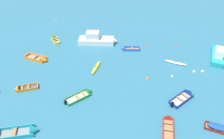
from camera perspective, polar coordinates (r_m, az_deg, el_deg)
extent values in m
cube|color=gray|center=(38.02, -18.99, 2.64)|extent=(3.65, 1.95, 0.12)
cube|color=orange|center=(38.32, -18.44, 3.37)|extent=(3.54, 0.87, 0.46)
cube|color=orange|center=(37.54, -19.65, 2.34)|extent=(3.54, 0.87, 0.46)
cube|color=orange|center=(39.06, -21.07, 3.41)|extent=(0.41, 1.28, 0.46)
cone|color=orange|center=(36.79, -16.81, 2.28)|extent=(1.08, 1.40, 1.25)
cube|color=#937047|center=(38.00, -19.28, 3.03)|extent=(0.62, 1.22, 0.03)
cube|color=#937047|center=(37.36, -18.05, 2.70)|extent=(0.62, 1.22, 0.03)
cube|color=teal|center=(39.76, 25.49, 3.11)|extent=(2.85, 5.95, 0.86)
cone|color=teal|center=(42.32, 25.53, 5.21)|extent=(1.73, 1.40, 1.55)
cube|color=white|center=(38.75, 25.89, 4.00)|extent=(1.68, 2.26, 1.28)
cube|color=black|center=(39.42, 25.99, 4.97)|extent=(1.26, 0.40, 0.56)
cube|color=gray|center=(42.29, -14.31, 7.15)|extent=(2.18, 2.46, 0.09)
cube|color=yellow|center=(42.15, -14.93, 7.15)|extent=(1.61, 2.06, 0.35)
cube|color=yellow|center=(42.30, -13.74, 7.46)|extent=(1.61, 2.06, 0.35)
cube|color=yellow|center=(41.12, -13.86, 6.55)|extent=(0.76, 0.62, 0.35)
cone|color=yellow|center=(43.38, -14.80, 8.08)|extent=(1.05, 1.00, 0.87)
cube|color=#937047|center=(42.07, -14.30, 7.32)|extent=(0.81, 0.71, 0.03)
cube|color=#937047|center=(42.72, -14.56, 7.74)|extent=(0.81, 0.71, 0.03)
cube|color=white|center=(40.29, -4.04, 7.41)|extent=(6.49, 3.06, 0.94)
cone|color=white|center=(40.04, 0.61, 7.39)|extent=(1.50, 1.99, 1.83)
cube|color=white|center=(39.84, -5.01, 8.79)|extent=(2.45, 1.88, 1.25)
cube|color=black|center=(39.61, -3.58, 9.10)|extent=(0.40, 1.49, 0.55)
cube|color=#99754C|center=(28.09, 25.39, -13.68)|extent=(2.64, 1.43, 0.09)
cube|color=maroon|center=(28.35, 25.48, -12.75)|extent=(2.58, 0.57, 0.35)
cube|color=maroon|center=(27.65, 25.44, -14.29)|extent=(2.58, 0.57, 0.35)
cube|color=maroon|center=(27.80, 22.79, -12.99)|extent=(0.30, 1.01, 0.35)
cube|color=#937047|center=(27.92, 25.22, -13.36)|extent=(0.45, 0.96, 0.03)
cube|color=#937047|center=(28.06, 26.77, -13.65)|extent=(0.45, 0.96, 0.03)
ellipsoid|color=#19478C|center=(27.80, 25.61, -13.15)|extent=(2.42, 1.35, 0.27)
cube|color=beige|center=(29.21, -8.67, -7.22)|extent=(3.00, 3.13, 0.09)
cube|color=#288C3D|center=(29.52, -9.29, -6.35)|extent=(2.30, 2.51, 0.37)
cube|color=#288C3D|center=(28.71, -8.09, -7.72)|extent=(2.30, 2.51, 0.37)
cube|color=#288C3D|center=(28.64, -11.61, -8.34)|extent=(0.97, 0.90, 0.37)
cone|color=#288C3D|center=(29.67, -5.79, -5.66)|extent=(1.38, 1.36, 1.18)
cube|color=#937047|center=(29.01, -9.01, -7.05)|extent=(1.04, 1.00, 0.03)
cube|color=#937047|center=(29.31, -7.36, -6.30)|extent=(1.04, 1.00, 0.03)
cube|color=black|center=(28.52, -11.89, -8.26)|extent=(0.44, 0.44, 0.52)
cube|color=beige|center=(29.96, 17.35, -7.44)|extent=(3.02, 3.27, 0.11)
cube|color=navy|center=(30.07, 16.44, -6.58)|extent=(2.26, 2.66, 0.45)
cube|color=navy|center=(29.63, 18.39, -7.83)|extent=(2.26, 2.66, 0.45)
cube|color=navy|center=(28.74, 15.37, -8.77)|extent=(1.04, 0.91, 0.45)
cone|color=navy|center=(31.03, 19.37, -5.65)|extent=(1.44, 1.39, 1.22)
cube|color=#937047|center=(29.67, 17.23, -7.23)|extent=(1.10, 1.01, 0.03)
cube|color=#937047|center=(30.33, 18.36, -6.36)|extent=(1.10, 1.01, 0.03)
cube|color=black|center=(28.54, 15.25, -8.68)|extent=(0.46, 0.45, 0.63)
cube|color=#99754C|center=(26.23, 14.18, -14.74)|extent=(1.09, 3.14, 0.10)
cube|color=red|center=(26.06, 12.97, -14.41)|extent=(0.11, 3.26, 0.42)
cube|color=red|center=(26.19, 15.49, -14.64)|extent=(0.11, 3.26, 0.42)
cone|color=red|center=(27.22, 14.24, -11.75)|extent=(1.09, 0.76, 1.08)
cube|color=#937047|center=(25.94, 14.26, -14.70)|extent=(1.01, 0.35, 0.03)
cube|color=#937047|center=(26.56, 14.26, -13.12)|extent=(1.01, 0.35, 0.03)
cube|color=#99754C|center=(38.55, 4.98, 5.18)|extent=(2.82, 1.43, 0.10)
cube|color=blue|center=(38.05, 5.04, 4.97)|extent=(2.78, 0.59, 0.38)
cube|color=blue|center=(38.91, 4.94, 5.74)|extent=(2.78, 0.59, 0.38)
cube|color=blue|center=(38.62, 7.08, 5.34)|extent=(0.28, 0.98, 0.38)
cone|color=blue|center=(38.37, 2.80, 5.40)|extent=(0.81, 1.06, 0.96)
cube|color=#937047|center=(38.45, 5.21, 5.46)|extent=(0.46, 0.93, 0.03)
cube|color=#4C4C51|center=(32.37, -20.91, -4.54)|extent=(2.78, 2.00, 0.09)
cube|color=orange|center=(31.90, -20.99, -4.92)|extent=(2.50, 1.27, 0.37)
cube|color=orange|center=(32.67, -20.94, -3.79)|extent=(2.50, 1.27, 0.37)
cube|color=orange|center=(32.09, -18.56, -3.98)|extent=(0.52, 0.92, 0.37)
cone|color=orange|center=(32.53, -23.45, -4.69)|extent=(0.99, 1.14, 0.96)
cube|color=#937047|center=(32.21, -20.75, -4.21)|extent=(0.65, 0.93, 0.03)
cube|color=#937047|center=(32.34, -22.14, -4.42)|extent=(0.65, 0.93, 0.03)
cube|color=gray|center=(27.19, -23.34, -14.94)|extent=(3.88, 2.48, 0.14)
cube|color=teal|center=(27.46, -23.21, -13.57)|extent=(3.61, 1.41, 0.56)
cube|color=teal|center=(26.62, -23.70, -15.80)|extent=(3.61, 1.41, 0.56)
cone|color=teal|center=(26.51, -19.21, -14.47)|extent=(1.28, 1.53, 1.31)
cube|color=#937047|center=(27.01, -23.92, -14.53)|extent=(0.80, 1.28, 0.03)
ellipsoid|color=yellow|center=(33.91, -4.11, 0.55)|extent=(0.92, 3.60, 0.32)
torus|color=black|center=(33.83, -4.12, 0.75)|extent=(0.47, 0.47, 0.07)
ellipsoid|color=white|center=(36.26, 16.05, 1.69)|extent=(3.55, 1.31, 0.32)
torus|color=black|center=(36.18, 16.08, 1.88)|extent=(0.51, 0.51, 0.07)
sphere|color=red|center=(40.77, 16.02, 5.60)|extent=(0.37, 0.37, 0.37)
sphere|color=silver|center=(33.54, 15.25, -1.67)|extent=(0.36, 0.36, 0.36)
sphere|color=silver|center=(35.42, 20.35, -0.54)|extent=(0.41, 0.41, 0.41)
sphere|color=orange|center=(32.37, 9.20, -2.28)|extent=(0.46, 0.46, 0.46)
sphere|color=red|center=(39.97, 8.93, 6.00)|extent=(0.42, 0.42, 0.42)
sphere|color=silver|center=(35.97, 22.25, -0.43)|extent=(0.45, 0.45, 0.45)
sphere|color=yellow|center=(50.43, -14.20, 12.06)|extent=(0.31, 0.31, 0.31)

